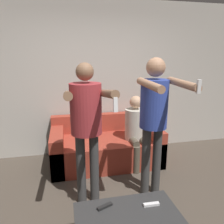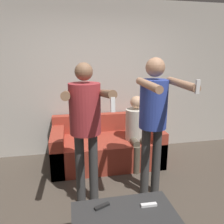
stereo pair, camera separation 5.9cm
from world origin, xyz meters
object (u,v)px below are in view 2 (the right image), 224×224
Objects in this scene: couch at (106,146)px; person_seated at (137,128)px; person_standing_right at (154,112)px; remote_near at (149,205)px; remote_far at (102,206)px; coffee_table at (125,220)px; person_standing_left at (85,118)px.

person_seated is (0.47, -0.22, 0.37)m from couch.
person_standing_right is 1.05m from remote_near.
person_standing_right reaches higher than person_seated.
couch is 1.74m from remote_far.
couch is 1.78m from remote_near.
coffee_table is at bearing -110.50° from person_seated.
person_standing_left is 11.13× the size of remote_far.
person_standing_right is at bearing -68.52° from couch.
person_standing_right is at bearing 0.06° from person_standing_left.
person_seated is at bearing 85.88° from person_standing_right.
coffee_table is 6.06× the size of remote_far.
person_seated reaches higher than remote_far.
couch is at bearing 68.55° from person_standing_left.
remote_far reaches higher than coffee_table.
couch is at bearing 154.43° from person_seated.
person_standing_left is at bearing -111.45° from couch.
person_standing_right is at bearing 42.34° from remote_far.
coffee_table is (0.26, -0.82, -0.71)m from person_standing_left.
person_standing_left is at bearing 124.66° from remote_near.
person_standing_left reaches higher than remote_near.
person_seated is at bearing 76.71° from remote_near.
person_standing_left is at bearing 96.83° from remote_far.
remote_near is 0.43m from remote_far.
remote_near is at bearing -103.29° from person_seated.
person_standing_left is 1.12m from coffee_table.
couch is 1.54× the size of person_seated.
person_standing_left is 0.94m from remote_far.
person_standing_left is 11.23× the size of remote_near.
person_standing_left is at bearing -137.03° from person_seated.
person_standing_right is 1.23m from coffee_table.
coffee_table is 0.26m from remote_near.
person_standing_right is 0.94m from person_seated.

